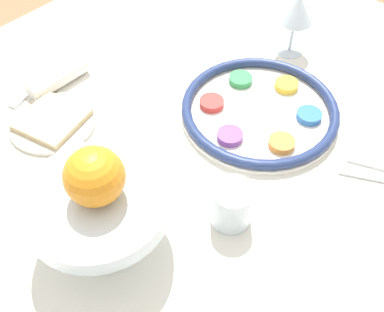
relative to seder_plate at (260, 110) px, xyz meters
The scene contains 10 objects.
ground_plane 0.81m from the seder_plate, 34.63° to the right, with size 8.00×8.00×0.00m, color #99704C.
dining_table 0.46m from the seder_plate, 34.63° to the right, with size 1.53×1.10×0.76m.
seder_plate is the anchor object (origin of this frame).
wine_glass 0.26m from the seder_plate, 162.19° to the right, with size 0.08×0.08×0.15m.
fruit_stand 0.41m from the seder_plate, ahead, with size 0.22×0.22×0.12m.
orange_fruit 0.43m from the seder_plate, ahead, with size 0.09×0.09×0.09m.
bread_plate 0.42m from the seder_plate, 45.59° to the right, with size 0.18×0.18×0.02m.
napkin_roll 0.44m from the seder_plate, 61.65° to the right, with size 0.14×0.05×0.04m.
cup_mid 0.26m from the seder_plate, 24.56° to the left, with size 0.07×0.07×0.08m.
spoon 0.49m from the seder_plate, 61.04° to the right, with size 0.18×0.07×0.01m.
Camera 1 is at (0.41, 0.46, 1.40)m, focal length 42.00 mm.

